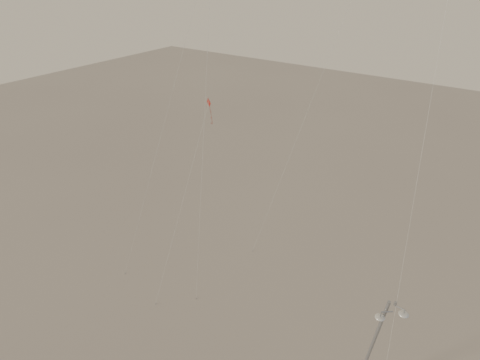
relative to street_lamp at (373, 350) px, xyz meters
The scene contains 4 objects.
ground 11.61m from the street_lamp, behind, with size 160.00×160.00×0.00m, color gray.
street_lamp is the anchor object (origin of this frame).
kite_3 16.92m from the street_lamp, 168.28° to the left, with size 1.55×6.56×15.47m.
kite_4 16.60m from the street_lamp, 100.48° to the left, with size 3.70×10.53×24.25m.
Camera 1 is at (11.96, -13.67, 23.49)m, focal length 28.00 mm.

